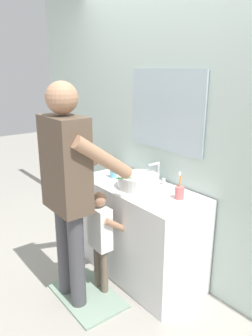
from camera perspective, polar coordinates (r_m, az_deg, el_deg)
name	(u,v)px	position (r m, az deg, el deg)	size (l,w,h in m)	color
ground_plane	(112,285)	(3.00, -2.41, -19.53)	(14.00, 14.00, 0.00)	#9E998E
back_wall	(170,121)	(2.84, 7.60, 8.08)	(4.40, 0.10, 2.70)	silver
vanity_cabinet	(140,231)	(2.93, 2.37, -10.88)	(1.16, 0.54, 0.83)	white
sink_basin	(138,181)	(2.73, 2.16, -2.25)	(0.34, 0.34, 0.11)	silver
faucet	(157,173)	(2.86, 5.39, -0.93)	(0.18, 0.14, 0.18)	#B7BABF
toothbrush_cup	(179,192)	(2.53, 9.24, -4.18)	(0.07, 0.07, 0.21)	#D86666
soap_bottle	(113,171)	(2.97, -2.21, -0.44)	(0.06, 0.06, 0.16)	#66B2D1
bath_mat	(87,295)	(2.89, -6.76, -21.07)	(0.64, 0.40, 0.02)	gray
child_toddler	(101,234)	(2.67, -4.37, -11.26)	(0.27, 0.27, 0.87)	#6B5B4C
adult_parent	(68,178)	(2.41, -9.96, -1.72)	(0.53, 0.56, 1.70)	#47474C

